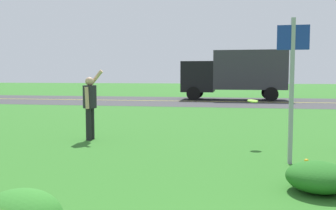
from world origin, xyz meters
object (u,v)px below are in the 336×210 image
sign_post_near_path (292,76)px  person_thrower_dark_shirt (90,102)px  box_truck_black (236,72)px  frisbee_lime (253,101)px

sign_post_near_path → person_thrower_dark_shirt: 4.94m
person_thrower_dark_shirt → box_truck_black: 16.50m
person_thrower_dark_shirt → frisbee_lime: person_thrower_dark_shirt is taller
sign_post_near_path → person_thrower_dark_shirt: (-4.59, 1.73, -0.65)m
frisbee_lime → person_thrower_dark_shirt: bearing=179.0°
person_thrower_dark_shirt → sign_post_near_path: bearing=-20.7°
sign_post_near_path → person_thrower_dark_shirt: sign_post_near_path is taller
sign_post_near_path → person_thrower_dark_shirt: size_ratio=1.50×
person_thrower_dark_shirt → box_truck_black: size_ratio=0.26×
sign_post_near_path → box_truck_black: box_truck_black is taller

